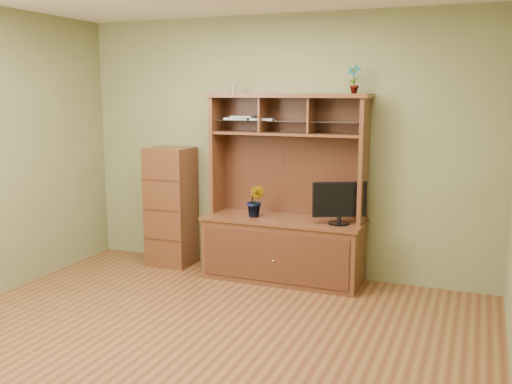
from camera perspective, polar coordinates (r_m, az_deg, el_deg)
The scene contains 8 objects.
room at distance 4.19m, azimuth -6.54°, elevation 2.15°, with size 4.54×4.04×2.74m.
media_hutch at distance 5.86m, azimuth 2.83°, elevation -3.79°, with size 1.66×0.61×1.90m.
monitor at distance 5.55m, azimuth 8.33°, elevation -1.01°, with size 0.49×0.26×0.41m.
orchid_plant at distance 5.82m, azimuth -0.04°, elevation -0.89°, with size 0.19×0.15×0.34m, color #29511B.
top_plant at distance 5.59m, azimuth 9.76°, elevation 11.07°, with size 0.14×0.10×0.27m, color #406D26.
reed_diffuser at distance 5.98m, azimuth -2.29°, elevation 10.87°, with size 0.06×0.06×0.28m.
magazines at distance 5.93m, azimuth -0.92°, elevation 7.40°, with size 0.56×0.23×0.04m.
side_cabinet at distance 6.42m, azimuth -8.49°, elevation -1.44°, with size 0.47×0.43×1.31m.
Camera 1 is at (1.97, -3.66, 1.92)m, focal length 40.00 mm.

